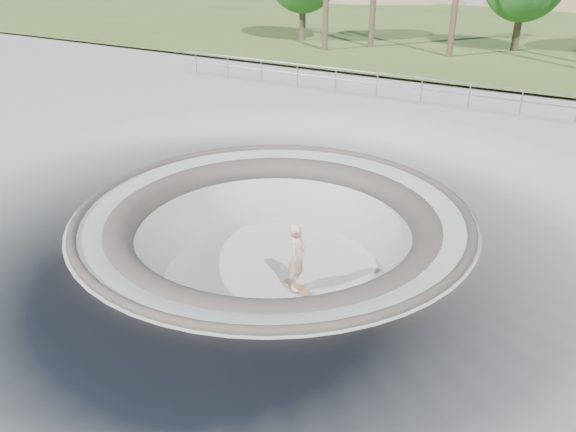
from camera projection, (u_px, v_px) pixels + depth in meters
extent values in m
plane|color=#989893|center=(274.00, 211.00, 14.60)|extent=(180.00, 180.00, 0.00)
torus|color=#989893|center=(274.00, 276.00, 15.48)|extent=(14.00, 14.00, 4.00)
cylinder|color=#989893|center=(274.00, 275.00, 15.46)|extent=(6.60, 6.60, 0.10)
torus|color=#4D473D|center=(274.00, 212.00, 14.61)|extent=(10.24, 10.24, 0.24)
torus|color=#4D473D|center=(274.00, 227.00, 14.80)|extent=(8.91, 8.91, 0.81)
cube|color=#3B5321|center=(516.00, 34.00, 40.92)|extent=(180.00, 36.00, 0.12)
ellipsoid|color=olive|center=(353.00, 54.00, 70.05)|extent=(50.40, 36.00, 23.40)
cylinder|color=gray|center=(423.00, 78.00, 23.41)|extent=(25.00, 0.05, 0.05)
cylinder|color=gray|center=(422.00, 89.00, 23.61)|extent=(25.00, 0.05, 0.05)
cube|color=brown|center=(297.00, 287.00, 14.67)|extent=(0.94, 0.61, 0.02)
cylinder|color=#B6B5BA|center=(297.00, 288.00, 14.69)|extent=(0.11, 0.19, 0.04)
cylinder|color=#B6B5BA|center=(297.00, 288.00, 14.69)|extent=(0.11, 0.19, 0.04)
cylinder|color=beige|center=(297.00, 289.00, 14.69)|extent=(0.08, 0.06, 0.07)
cylinder|color=beige|center=(297.00, 289.00, 14.69)|extent=(0.08, 0.06, 0.07)
cylinder|color=beige|center=(297.00, 289.00, 14.69)|extent=(0.08, 0.06, 0.07)
cylinder|color=beige|center=(297.00, 289.00, 14.69)|extent=(0.08, 0.06, 0.07)
imported|color=#D7A18B|center=(297.00, 257.00, 14.26)|extent=(0.56, 0.74, 1.83)
cylinder|color=brown|center=(303.00, 8.00, 37.12)|extent=(0.44, 0.44, 4.33)
cylinder|color=brown|center=(519.00, 17.00, 33.59)|extent=(0.44, 0.44, 4.15)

